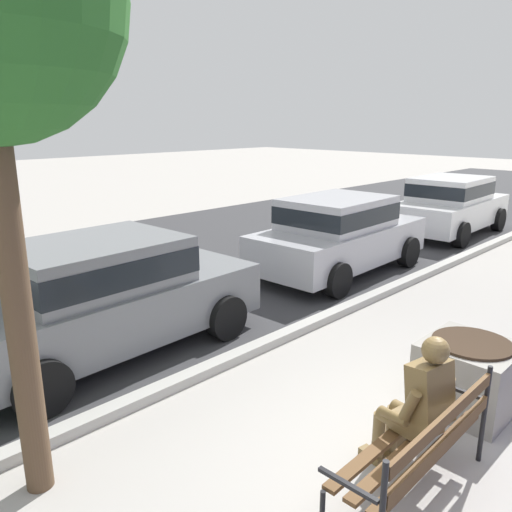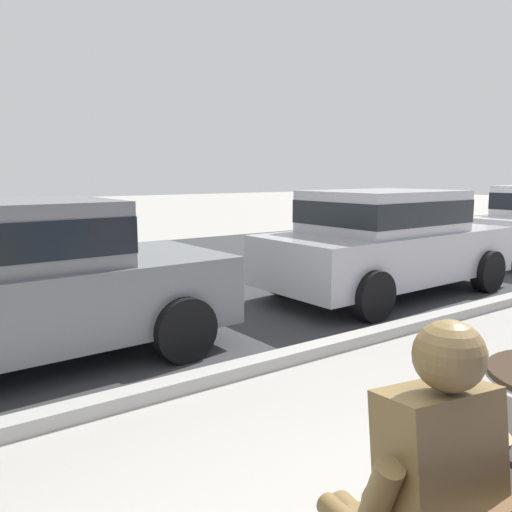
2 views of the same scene
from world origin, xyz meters
name	(u,v)px [view 2 (image 2 of 2)]	position (x,y,z in m)	size (l,w,h in m)	color
street_surface	(1,296)	(0.00, 7.50, 0.00)	(60.00, 9.00, 0.01)	#38383A
curb_stone	(102,405)	(0.00, 2.90, 0.06)	(60.00, 0.20, 0.12)	#B2AFA8
bronze_statue_seated	(409,504)	(0.22, 0.23, 0.67)	(0.74, 0.79, 1.37)	brown
parked_car_grey	(4,280)	(-0.40, 4.31, 0.84)	(4.16, 2.04, 1.56)	slate
parked_car_silver	(386,239)	(4.79, 4.31, 0.84)	(4.16, 2.04, 1.56)	#B7B7BC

